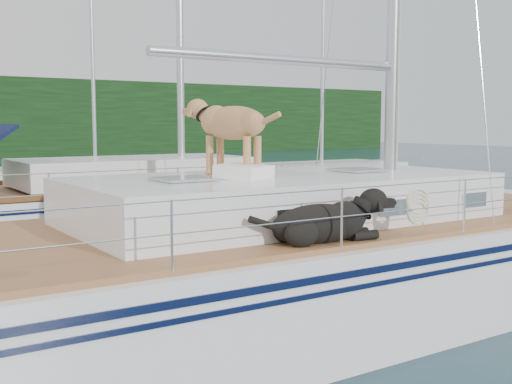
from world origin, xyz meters
TOP-DOWN VIEW (x-y plane):
  - ground at (0.00, 0.00)m, footprint 120.00×120.00m
  - main_sailboat at (0.09, -0.00)m, footprint 12.00×3.80m
  - neighbor_sailboat at (0.40, 6.57)m, footprint 11.00×3.50m
  - bg_boat_center at (4.00, 16.00)m, footprint 7.20×3.00m
  - bg_boat_east at (12.00, 13.00)m, footprint 6.40×3.00m

SIDE VIEW (x-z plane):
  - ground at x=0.00m, z-range 0.00..0.00m
  - bg_boat_center at x=4.00m, z-range -5.37..6.28m
  - bg_boat_east at x=12.00m, z-range -5.37..6.28m
  - neighbor_sailboat at x=0.40m, z-range -6.02..7.28m
  - main_sailboat at x=0.09m, z-range -6.33..7.68m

